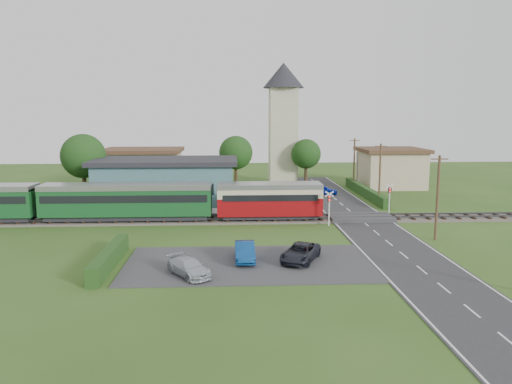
{
  "coord_description": "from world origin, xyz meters",
  "views": [
    {
      "loc": [
        -2.6,
        -45.37,
        10.33
      ],
      "look_at": [
        -0.17,
        4.0,
        2.55
      ],
      "focal_mm": 35.0,
      "sensor_mm": 36.0,
      "label": 1
    }
  ],
  "objects_px": {
    "car_on_road": "(324,190)",
    "house_east": "(391,167)",
    "crossing_signal_far": "(390,194)",
    "church_tower": "(283,114)",
    "pedestrian_near": "(229,202)",
    "train": "(93,200)",
    "car_park_blue": "(245,251)",
    "crossing_signal_near": "(329,203)",
    "pedestrian_far": "(116,205)",
    "station_building": "(166,182)",
    "car_park_silver": "(189,267)",
    "car_park_dark": "(300,252)",
    "equipment_hut": "(80,199)",
    "house_west": "(143,168)"
  },
  "relations": [
    {
      "from": "car_park_dark",
      "to": "car_park_blue",
      "type": "bearing_deg",
      "value": -160.35
    },
    {
      "from": "train",
      "to": "house_west",
      "type": "height_order",
      "value": "house_west"
    },
    {
      "from": "church_tower",
      "to": "car_park_blue",
      "type": "height_order",
      "value": "church_tower"
    },
    {
      "from": "pedestrian_far",
      "to": "house_west",
      "type": "bearing_deg",
      "value": -15.56
    },
    {
      "from": "car_on_road",
      "to": "car_park_silver",
      "type": "bearing_deg",
      "value": 171.97
    },
    {
      "from": "car_on_road",
      "to": "car_park_blue",
      "type": "distance_m",
      "value": 30.59
    },
    {
      "from": "church_tower",
      "to": "car_park_silver",
      "type": "xyz_separation_m",
      "value": [
        -10.39,
        -42.5,
        -9.58
      ]
    },
    {
      "from": "equipment_hut",
      "to": "car_park_dark",
      "type": "height_order",
      "value": "equipment_hut"
    },
    {
      "from": "church_tower",
      "to": "crossing_signal_near",
      "type": "height_order",
      "value": "church_tower"
    },
    {
      "from": "pedestrian_near",
      "to": "train",
      "type": "bearing_deg",
      "value": 22.39
    },
    {
      "from": "crossing_signal_near",
      "to": "pedestrian_far",
      "type": "bearing_deg",
      "value": 166.32
    },
    {
      "from": "equipment_hut",
      "to": "crossing_signal_far",
      "type": "distance_m",
      "value": 31.61
    },
    {
      "from": "station_building",
      "to": "house_east",
      "type": "xyz_separation_m",
      "value": [
        30.0,
        13.01,
        0.1
      ]
    },
    {
      "from": "church_tower",
      "to": "pedestrian_far",
      "type": "distance_m",
      "value": 31.6
    },
    {
      "from": "equipment_hut",
      "to": "car_park_blue",
      "type": "distance_m",
      "value": 23.2
    },
    {
      "from": "train",
      "to": "church_tower",
      "type": "bearing_deg",
      "value": 51.4
    },
    {
      "from": "pedestrian_far",
      "to": "station_building",
      "type": "bearing_deg",
      "value": -51.34
    },
    {
      "from": "equipment_hut",
      "to": "house_west",
      "type": "height_order",
      "value": "house_west"
    },
    {
      "from": "crossing_signal_far",
      "to": "pedestrian_near",
      "type": "relative_size",
      "value": 1.89
    },
    {
      "from": "station_building",
      "to": "house_east",
      "type": "relative_size",
      "value": 1.82
    },
    {
      "from": "car_park_blue",
      "to": "car_park_dark",
      "type": "xyz_separation_m",
      "value": [
        3.9,
        -0.34,
        -0.04
      ]
    },
    {
      "from": "church_tower",
      "to": "car_on_road",
      "type": "relative_size",
      "value": 5.17
    },
    {
      "from": "equipment_hut",
      "to": "house_east",
      "type": "relative_size",
      "value": 0.29
    },
    {
      "from": "train",
      "to": "pedestrian_near",
      "type": "height_order",
      "value": "train"
    },
    {
      "from": "crossing_signal_near",
      "to": "car_park_dark",
      "type": "height_order",
      "value": "crossing_signal_near"
    },
    {
      "from": "car_on_road",
      "to": "house_east",
      "type": "bearing_deg",
      "value": -41.27
    },
    {
      "from": "house_west",
      "to": "car_on_road",
      "type": "bearing_deg",
      "value": -17.7
    },
    {
      "from": "car_park_silver",
      "to": "car_park_dark",
      "type": "xyz_separation_m",
      "value": [
        7.58,
        2.86,
        0.04
      ]
    },
    {
      "from": "equipment_hut",
      "to": "pedestrian_near",
      "type": "relative_size",
      "value": 1.47
    },
    {
      "from": "crossing_signal_far",
      "to": "church_tower",
      "type": "bearing_deg",
      "value": 110.02
    },
    {
      "from": "train",
      "to": "crossing_signal_far",
      "type": "distance_m",
      "value": 29.45
    },
    {
      "from": "equipment_hut",
      "to": "crossing_signal_far",
      "type": "height_order",
      "value": "crossing_signal_far"
    },
    {
      "from": "train",
      "to": "house_west",
      "type": "xyz_separation_m",
      "value": [
        0.75,
        23.0,
        0.61
      ]
    },
    {
      "from": "car_on_road",
      "to": "car_park_blue",
      "type": "relative_size",
      "value": 0.87
    },
    {
      "from": "train",
      "to": "house_west",
      "type": "bearing_deg",
      "value": 88.13
    },
    {
      "from": "car_park_silver",
      "to": "church_tower",
      "type": "bearing_deg",
      "value": 42.58
    },
    {
      "from": "house_west",
      "to": "crossing_signal_near",
      "type": "relative_size",
      "value": 3.3
    },
    {
      "from": "house_west",
      "to": "station_building",
      "type": "bearing_deg",
      "value": -70.35
    },
    {
      "from": "pedestrian_near",
      "to": "equipment_hut",
      "type": "bearing_deg",
      "value": 8.4
    },
    {
      "from": "car_park_blue",
      "to": "pedestrian_near",
      "type": "bearing_deg",
      "value": 93.4
    },
    {
      "from": "station_building",
      "to": "car_park_blue",
      "type": "bearing_deg",
      "value": -69.61
    },
    {
      "from": "equipment_hut",
      "to": "car_on_road",
      "type": "distance_m",
      "value": 29.81
    },
    {
      "from": "car_on_road",
      "to": "church_tower",
      "type": "bearing_deg",
      "value": 38.23
    },
    {
      "from": "house_east",
      "to": "crossing_signal_far",
      "type": "relative_size",
      "value": 2.69
    },
    {
      "from": "station_building",
      "to": "train",
      "type": "height_order",
      "value": "station_building"
    },
    {
      "from": "car_on_road",
      "to": "pedestrian_near",
      "type": "relative_size",
      "value": 1.96
    },
    {
      "from": "car_park_dark",
      "to": "pedestrian_near",
      "type": "xyz_separation_m",
      "value": [
        -5.05,
        16.95,
        0.63
      ]
    },
    {
      "from": "house_west",
      "to": "car_park_blue",
      "type": "xyz_separation_m",
      "value": [
        13.28,
        -36.3,
        -2.07
      ]
    },
    {
      "from": "church_tower",
      "to": "crossing_signal_near",
      "type": "xyz_separation_m",
      "value": [
        1.4,
        -28.41,
        -8.08
      ]
    },
    {
      "from": "pedestrian_far",
      "to": "crossing_signal_far",
      "type": "bearing_deg",
      "value": -108.15
    }
  ]
}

